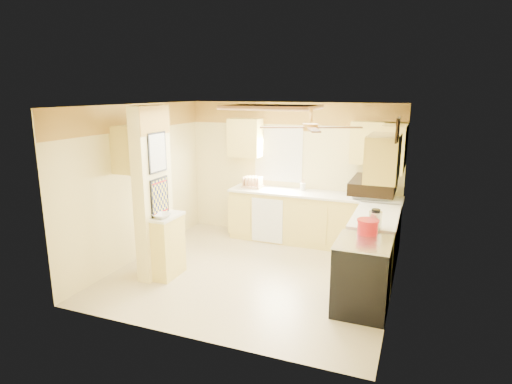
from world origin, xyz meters
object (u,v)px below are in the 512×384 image
at_px(kettle, 375,220).
at_px(stove, 362,276).
at_px(microwave, 371,189).
at_px(bowl, 162,216).
at_px(dutch_oven, 368,227).

bearing_deg(kettle, stove, -98.73).
distance_m(stove, kettle, 0.77).
relative_size(stove, microwave, 1.57).
distance_m(microwave, bowl, 3.47).
bearing_deg(bowl, kettle, 11.89).
height_order(stove, dutch_oven, dutch_oven).
relative_size(microwave, dutch_oven, 2.07).
distance_m(microwave, kettle, 1.68).
distance_m(stove, dutch_oven, 0.63).
relative_size(dutch_oven, kettle, 1.07).
bearing_deg(bowl, stove, 2.74).
bearing_deg(stove, dutch_oven, 89.98).
bearing_deg(microwave, bowl, 36.57).
height_order(bowl, dutch_oven, dutch_oven).
height_order(microwave, dutch_oven, microwave).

